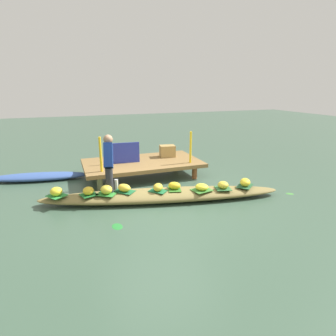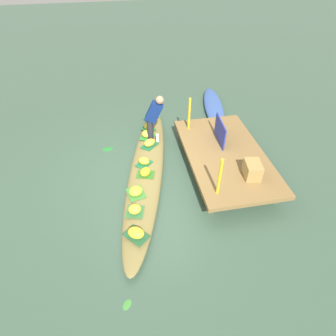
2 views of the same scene
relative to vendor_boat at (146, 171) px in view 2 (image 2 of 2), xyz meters
name	(u,v)px [view 2 (image 2 of 2)]	position (x,y,z in m)	size (l,w,h in m)	color
canal_water	(147,174)	(0.00, 0.00, -0.12)	(40.00, 40.00, 0.00)	#395341
dock_platform	(225,155)	(0.07, 1.88, 0.25)	(3.20, 1.80, 0.43)	olive
vendor_boat	(146,171)	(0.00, 0.00, 0.00)	(5.34, 0.76, 0.24)	olive
moored_boat	(214,107)	(-2.68, 2.50, -0.03)	(2.59, 0.57, 0.19)	#39579B
leaf_mat_0	(136,236)	(1.86, -0.42, 0.13)	(0.43, 0.30, 0.01)	#245430
banana_bunch_0	(136,233)	(1.86, -0.42, 0.21)	(0.31, 0.23, 0.18)	yellow
leaf_mat_1	(152,117)	(-2.19, 0.44, 0.13)	(0.35, 0.32, 0.01)	#2B8539
banana_bunch_1	(152,114)	(-2.19, 0.44, 0.22)	(0.25, 0.25, 0.18)	yellow
leaf_mat_2	(136,193)	(0.81, -0.32, 0.13)	(0.41, 0.34, 0.01)	#3C7D30
banana_bunch_2	(136,191)	(0.81, -0.32, 0.20)	(0.29, 0.26, 0.14)	yellow
leaf_mat_3	(150,145)	(-0.81, 0.19, 0.13)	(0.43, 0.28, 0.01)	#1C6134
banana_bunch_3	(150,143)	(-0.81, 0.19, 0.21)	(0.31, 0.21, 0.17)	yellow
leaf_mat_4	(144,164)	(-0.11, -0.03, 0.13)	(0.37, 0.27, 0.01)	#1D6638
banana_bunch_4	(144,161)	(-0.11, -0.03, 0.21)	(0.27, 0.20, 0.17)	gold
leaf_mat_5	(145,174)	(0.26, -0.05, 0.13)	(0.39, 0.27, 0.01)	#316D22
banana_bunch_5	(145,172)	(0.26, -0.05, 0.21)	(0.28, 0.21, 0.16)	yellow
leaf_mat_6	(147,137)	(-1.19, 0.19, 0.13)	(0.39, 0.32, 0.01)	#2D7E2F
banana_bunch_6	(147,134)	(-1.19, 0.19, 0.22)	(0.28, 0.24, 0.19)	gold
leaf_mat_7	(149,129)	(-1.56, 0.27, 0.13)	(0.32, 0.31, 0.01)	#1C6228
banana_bunch_7	(148,126)	(-1.56, 0.27, 0.21)	(0.23, 0.24, 0.17)	yellow
leaf_mat_8	(135,212)	(1.30, -0.39, 0.13)	(0.33, 0.33, 0.01)	#336C39
banana_bunch_8	(135,209)	(1.30, -0.39, 0.21)	(0.24, 0.25, 0.16)	gold
vendor_person	(154,116)	(-1.08, 0.36, 0.81)	(0.28, 0.50, 1.21)	#28282D
water_bottle	(157,138)	(-0.94, 0.41, 0.23)	(0.08, 0.08, 0.22)	silver
market_banner	(220,131)	(-0.43, 1.88, 0.59)	(0.83, 0.03, 0.56)	#28349B
railing_post_west	(189,114)	(-1.13, 1.28, 0.74)	(0.06, 0.06, 0.86)	yellow
railing_post_east	(220,177)	(1.27, 1.28, 0.74)	(0.06, 0.06, 0.86)	yellow
produce_crate	(252,170)	(0.92, 2.15, 0.48)	(0.44, 0.32, 0.34)	#A38146
drifting_plant_0	(127,305)	(2.95, -0.70, -0.12)	(0.18, 0.12, 0.01)	#3E8635
drifting_plant_1	(108,149)	(-1.18, -0.88, -0.12)	(0.27, 0.19, 0.01)	#24772F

